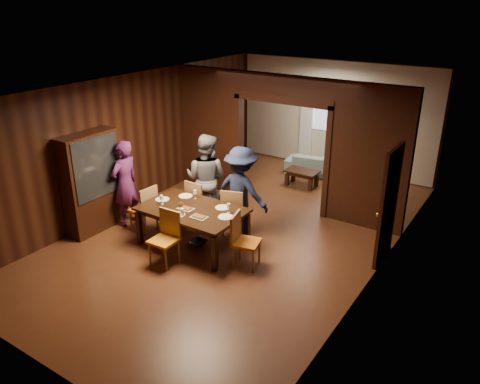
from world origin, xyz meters
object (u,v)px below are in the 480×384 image
Objects in this scene: chair_right at (246,241)px; hutch at (92,183)px; sofa at (323,165)px; chair_left at (143,208)px; chair_far_r at (235,210)px; person_grey at (206,179)px; person_navy at (241,191)px; coffee_table at (302,178)px; person_purple at (125,183)px; dining_table at (193,227)px; chair_near at (164,239)px; chair_far_l at (200,202)px.

hutch is (-3.31, -0.46, 0.52)m from chair_right.
chair_right is (0.74, -4.89, 0.21)m from sofa.
chair_far_r is at bearing 123.98° from chair_left.
person_grey is 3.98m from sofa.
person_navy reaches higher than coffee_table.
person_purple reaches higher than chair_left.
dining_table is at bearing 97.07° from chair_left.
chair_near is at bearing 64.33° from person_purple.
person_navy reaches higher than sofa.
chair_far_l is (-0.44, 0.81, 0.10)m from dining_table.
hutch is at bearing 84.02° from chair_right.
chair_far_r is (1.58, 0.92, 0.00)m from chair_left.
hutch reaches higher than chair_far_l.
chair_right is 1.44m from chair_near.
dining_table is 2.23m from hutch.
chair_right and chair_far_r have the same top height.
chair_right reaches higher than dining_table.
chair_far_l is at bearing 66.99° from sofa.
chair_right is at bearing 7.97° from hutch.
person_grey is at bearing -93.17° from chair_far_l.
chair_left is (-1.68, -1.00, -0.40)m from person_navy.
person_grey is 3.04m from coffee_table.
chair_left is (-1.70, -4.88, 0.21)m from sofa.
dining_table is (1.69, 0.02, -0.51)m from person_purple.
person_grey reaches higher than chair_far_l.
chair_right is at bearing 114.96° from chair_far_r.
chair_far_r and chair_near have the same top height.
person_purple is 0.94× the size of sofa.
chair_right is 0.48× the size of hutch.
chair_right is (1.66, -1.08, -0.45)m from person_grey.
person_grey is at bearing 101.49° from chair_near.
person_purple reaches higher than person_navy.
person_purple reaches higher than chair_right.
sofa is at bearing -100.63° from chair_far_l.
person_navy is 1.83× the size of chair_left.
dining_table is 2.40× the size of coffee_table.
person_navy is at bearing 23.35° from chair_right.
person_purple is 1.84× the size of chair_right.
chair_right reaches higher than sofa.
person_grey is at bearing 128.13° from person_purple.
sofa is (2.19, 4.84, -0.62)m from person_purple.
chair_far_l is at bearing -105.07° from coffee_table.
chair_left and chair_right have the same top height.
chair_far_r is 0.48× the size of hutch.
chair_near is 0.48× the size of hutch.
sofa is at bearing 84.05° from dining_table.
sofa is at bearing 154.76° from person_purple.
chair_left reaches higher than coffee_table.
hutch reaches higher than person_grey.
person_navy is 1.01m from chair_far_l.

